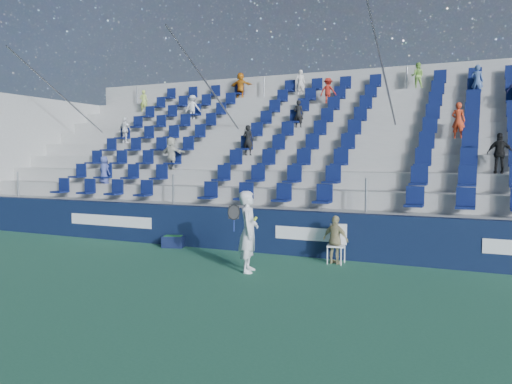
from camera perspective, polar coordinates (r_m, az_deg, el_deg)
ground at (r=11.35m, az=-6.89°, el=-9.47°), size 70.00×70.00×0.00m
sponsor_wall at (r=13.97m, az=-0.14°, el=-4.39°), size 24.00×0.32×1.20m
grandstand at (r=18.58m, az=6.41°, el=2.42°), size 24.00×8.17×6.63m
tennis_player at (r=11.46m, az=-0.86°, el=-4.53°), size 0.72×0.78×1.87m
line_judge_chair at (r=12.67m, az=9.27°, el=-5.53°), size 0.50×0.51×0.97m
line_judge at (r=12.52m, az=9.09°, el=-5.42°), size 0.76×0.48×1.20m
ball_bin at (r=14.88m, az=-9.42°, el=-5.54°), size 0.70×0.56×0.35m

